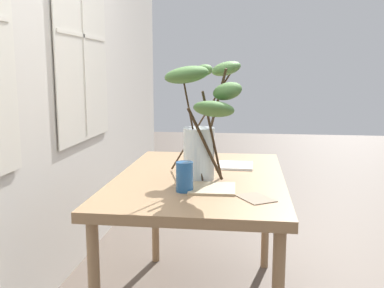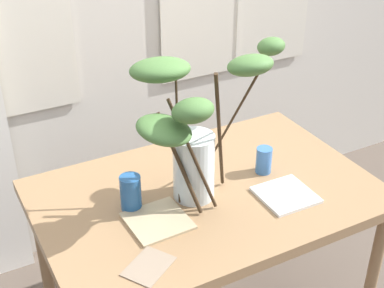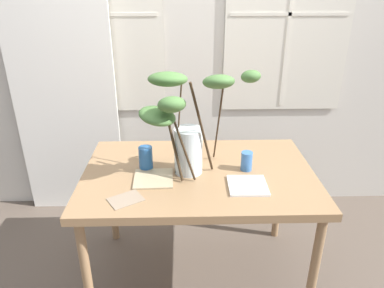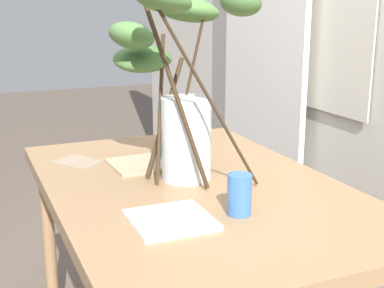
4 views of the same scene
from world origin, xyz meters
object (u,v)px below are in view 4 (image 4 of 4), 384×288
Objects in this scene: drinking_glass_blue_left at (170,139)px; plate_square_left at (142,164)px; drinking_glass_blue_right at (239,195)px; plate_square_right at (171,220)px; dining_table at (194,205)px; vase_with_branches at (176,81)px.

drinking_glass_blue_left is 0.65× the size of plate_square_left.
drinking_glass_blue_left is 0.15m from plate_square_left.
drinking_glass_blue_right is 0.54m from plate_square_left.
dining_table is at bearing 145.42° from plate_square_right.
drinking_glass_blue_left is 0.60m from plate_square_right.
dining_table is 0.39m from vase_with_branches.
drinking_glass_blue_left is 0.58m from drinking_glass_blue_right.
plate_square_left is at bearing -161.42° from dining_table.
drinking_glass_blue_right is at bearing 10.49° from plate_square_left.
vase_with_branches reaches higher than drinking_glass_blue_right.
drinking_glass_blue_right reaches higher than plate_square_right.
vase_with_branches is 6.02× the size of drinking_glass_blue_right.
drinking_glass_blue_right is (0.58, -0.03, -0.01)m from drinking_glass_blue_left.
vase_with_branches is at bearing -162.69° from dining_table.
plate_square_right reaches higher than dining_table.
dining_table is at bearing -177.34° from drinking_glass_blue_right.
plate_square_right is at bearing -20.93° from drinking_glass_blue_left.
vase_with_branches is at bearing -16.04° from drinking_glass_blue_left.
drinking_glass_blue_left is at bearing 172.81° from dining_table.
vase_with_branches is at bearing 19.18° from plate_square_left.
plate_square_left is at bearing -169.51° from drinking_glass_blue_right.
dining_table is at bearing 17.31° from vase_with_branches.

